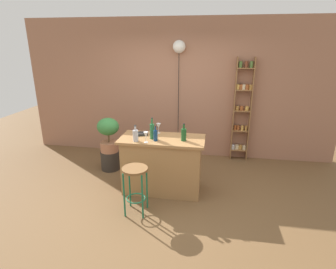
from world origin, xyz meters
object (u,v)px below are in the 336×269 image
(potted_plant, at_px, (108,133))
(wine_glass_left, at_px, (159,126))
(plant_stool, at_px, (110,160))
(pendant_globe_light, at_px, (179,48))
(bar_stool, at_px, (135,179))
(cookbook, at_px, (141,134))
(bottle_sauce_amber, at_px, (136,135))
(wine_glass_center, at_px, (146,135))
(bottle_vinegar, at_px, (156,135))
(bottle_olive_oil, at_px, (184,134))
(bottle_wine_red, at_px, (152,131))
(spice_shelf, at_px, (242,109))

(potted_plant, height_order, wine_glass_left, wine_glass_left)
(plant_stool, bearing_deg, pendant_globe_light, 38.52)
(bar_stool, height_order, cookbook, cookbook)
(bar_stool, distance_m, pendant_globe_light, 2.82)
(potted_plant, bearing_deg, bottle_sauce_amber, -46.61)
(plant_stool, bearing_deg, wine_glass_center, -41.93)
(bottle_vinegar, distance_m, bottle_sauce_amber, 0.30)
(potted_plant, height_order, pendant_globe_light, pendant_globe_light)
(potted_plant, bearing_deg, pendant_globe_light, 38.52)
(bottle_olive_oil, height_order, wine_glass_left, bottle_olive_oil)
(wine_glass_center, bearing_deg, wine_glass_left, 78.39)
(bar_stool, xyz_separation_m, bottle_olive_oil, (0.59, 0.64, 0.48))
(bottle_sauce_amber, xyz_separation_m, wine_glass_left, (0.26, 0.44, 0.02))
(plant_stool, distance_m, bottle_sauce_amber, 1.37)
(plant_stool, distance_m, wine_glass_left, 1.37)
(bottle_wine_red, bearing_deg, potted_plant, 146.48)
(bottle_vinegar, height_order, bottle_olive_oil, bottle_olive_oil)
(potted_plant, bearing_deg, wine_glass_center, -41.93)
(spice_shelf, bearing_deg, bar_stool, -125.57)
(potted_plant, distance_m, bottle_sauce_amber, 1.14)
(bottle_vinegar, bearing_deg, bottle_olive_oil, 10.45)
(potted_plant, relative_size, bottle_olive_oil, 2.41)
(bottle_olive_oil, bearing_deg, plant_stool, 155.84)
(bottle_wine_red, bearing_deg, cookbook, 145.90)
(bottle_wine_red, distance_m, cookbook, 0.29)
(potted_plant, bearing_deg, bottle_olive_oil, -24.16)
(pendant_globe_light, bearing_deg, bar_stool, -97.63)
(spice_shelf, bearing_deg, wine_glass_center, -131.28)
(plant_stool, distance_m, cookbook, 1.17)
(potted_plant, xyz_separation_m, wine_glass_center, (0.93, -0.83, 0.28))
(plant_stool, relative_size, wine_glass_center, 2.23)
(spice_shelf, xyz_separation_m, bottle_vinegar, (-1.40, -1.64, -0.07))
(plant_stool, height_order, bottle_olive_oil, bottle_olive_oil)
(potted_plant, xyz_separation_m, wine_glass_left, (1.02, -0.36, 0.28))
(wine_glass_left, bearing_deg, wine_glass_center, -101.61)
(wine_glass_center, bearing_deg, bottle_wine_red, 73.76)
(wine_glass_center, bearing_deg, bottle_olive_oil, 17.65)
(bottle_olive_oil, bearing_deg, potted_plant, 155.84)
(spice_shelf, bearing_deg, bottle_olive_oil, -122.11)
(plant_stool, xyz_separation_m, bottle_wine_red, (0.98, -0.65, 0.85))
(bar_stool, height_order, bottle_sauce_amber, bottle_sauce_amber)
(spice_shelf, height_order, plant_stool, spice_shelf)
(spice_shelf, distance_m, potted_plant, 2.64)
(pendant_globe_light, bearing_deg, bottle_vinegar, -94.29)
(bottle_olive_oil, distance_m, pendant_globe_light, 2.03)
(bottle_sauce_amber, height_order, pendant_globe_light, pendant_globe_light)
(bar_stool, xyz_separation_m, bottle_sauce_amber, (-0.12, 0.49, 0.47))
(bottle_wine_red, height_order, wine_glass_center, bottle_wine_red)
(bottle_sauce_amber, bearing_deg, spice_shelf, 45.28)
(bottle_vinegar, distance_m, cookbook, 0.39)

